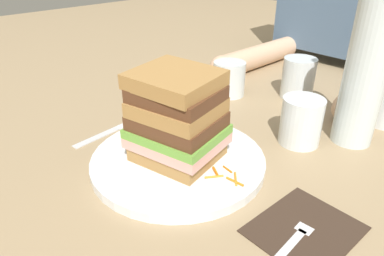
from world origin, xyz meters
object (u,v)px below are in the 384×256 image
object	(u,v)px
fork	(295,238)
empty_tumbler_0	(298,78)
sandwich	(177,118)
main_plate	(178,160)
juice_glass	(301,123)
water_bottle	(368,65)
empty_tumbler_2	(229,79)
napkin_dark	(303,230)
knife	(117,128)

from	to	relation	value
fork	empty_tumbler_0	xyz separation A→B (m)	(-0.24, 0.38, 0.04)
sandwich	empty_tumbler_0	world-z (taller)	sandwich
empty_tumbler_0	sandwich	bearing A→B (deg)	-86.17
empty_tumbler_0	main_plate	bearing A→B (deg)	-86.09
fork	juice_glass	bearing A→B (deg)	121.29
fork	water_bottle	xyz separation A→B (m)	(-0.07, 0.28, 0.13)
fork	empty_tumbler_2	xyz separation A→B (m)	(-0.36, 0.28, 0.03)
main_plate	empty_tumbler_2	xyz separation A→B (m)	(-0.14, 0.27, 0.03)
sandwich	fork	distance (m)	0.23
napkin_dark	water_bottle	bearing A→B (deg)	104.06
knife	empty_tumbler_2	xyz separation A→B (m)	(0.03, 0.28, 0.04)
napkin_dark	main_plate	bearing A→B (deg)	-175.57
sandwich	juice_glass	bearing A→B (deg)	65.53
knife	water_bottle	bearing A→B (deg)	41.22
fork	napkin_dark	bearing A→B (deg)	94.16
sandwich	knife	distance (m)	0.19
main_plate	fork	xyz separation A→B (m)	(0.22, -0.01, -0.00)
empty_tumbler_0	knife	bearing A→B (deg)	-110.71
juice_glass	main_plate	bearing A→B (deg)	-114.33
sandwich	napkin_dark	distance (m)	0.23
juice_glass	empty_tumbler_0	distance (m)	0.21
empty_tumbler_2	fork	bearing A→B (deg)	-38.15
fork	empty_tumbler_0	size ratio (longest dim) A/B	1.86
fork	empty_tumbler_2	distance (m)	0.45
napkin_dark	fork	distance (m)	0.02
empty_tumbler_0	fork	bearing A→B (deg)	-57.57
napkin_dark	empty_tumbler_0	xyz separation A→B (m)	(-0.24, 0.36, 0.04)
main_plate	water_bottle	distance (m)	0.34
main_plate	sandwich	size ratio (longest dim) A/B	1.81
main_plate	sandwich	distance (m)	0.08
sandwich	empty_tumbler_2	size ratio (longest dim) A/B	1.98
juice_glass	empty_tumbler_2	bearing A→B (deg)	162.50
main_plate	sandwich	xyz separation A→B (m)	(-0.00, 0.00, 0.08)
sandwich	empty_tumbler_2	distance (m)	0.31
knife	water_bottle	size ratio (longest dim) A/B	0.66
empty_tumbler_0	empty_tumbler_2	world-z (taller)	empty_tumbler_0
main_plate	napkin_dark	world-z (taller)	main_plate
fork	juice_glass	xyz separation A→B (m)	(-0.13, 0.21, 0.03)
napkin_dark	empty_tumbler_2	bearing A→B (deg)	144.01
sandwich	empty_tumbler_2	xyz separation A→B (m)	(-0.14, 0.27, -0.04)
sandwich	knife	world-z (taller)	sandwich
empty_tumbler_2	sandwich	bearing A→B (deg)	-63.19
napkin_dark	juice_glass	distance (m)	0.23
empty_tumbler_0	napkin_dark	bearing A→B (deg)	-56.17
fork	empty_tumbler_2	size ratio (longest dim) A/B	2.18
juice_glass	empty_tumbler_0	bearing A→B (deg)	123.73
napkin_dark	empty_tumbler_2	size ratio (longest dim) A/B	1.69
main_plate	water_bottle	world-z (taller)	water_bottle
napkin_dark	knife	size ratio (longest dim) A/B	0.65
fork	juice_glass	size ratio (longest dim) A/B	2.01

